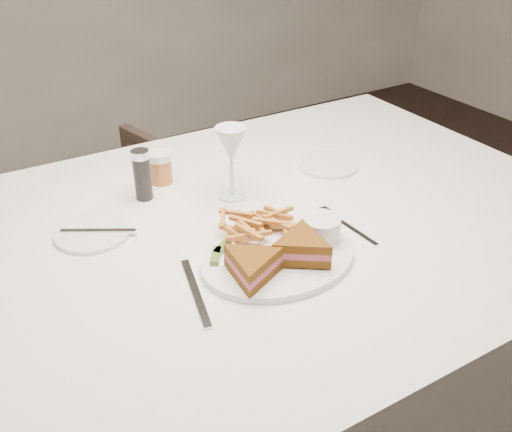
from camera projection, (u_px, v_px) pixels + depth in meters
The scene contains 3 objects.
table at pixel (246, 351), 1.44m from camera, with size 1.61×1.07×0.75m, color white.
chair_far at pixel (111, 231), 2.03m from camera, with size 0.62×0.58×0.63m, color #433229.
table_setting at pixel (252, 222), 1.19m from camera, with size 0.79×0.63×0.18m.
Camera 1 is at (-0.82, -0.62, 1.41)m, focal length 40.00 mm.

